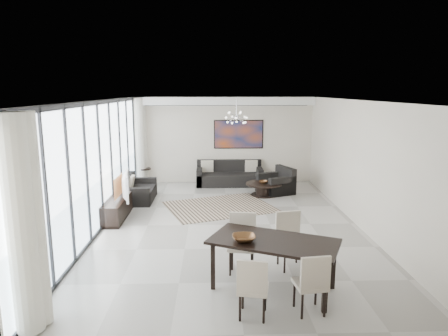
{
  "coord_description": "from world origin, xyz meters",
  "views": [
    {
      "loc": [
        -0.4,
        -8.98,
        3.13
      ],
      "look_at": [
        -0.11,
        0.6,
        1.25
      ],
      "focal_mm": 32.0,
      "sensor_mm": 36.0,
      "label": 1
    }
  ],
  "objects_px": {
    "tv_console": "(117,209)",
    "dining_table": "(274,245)",
    "sofa_main": "(229,177)",
    "coffee_table": "(264,188)",
    "television": "(123,186)"
  },
  "relations": [
    {
      "from": "coffee_table",
      "to": "dining_table",
      "type": "bearing_deg",
      "value": -95.89
    },
    {
      "from": "sofa_main",
      "to": "television",
      "type": "distance_m",
      "value": 4.49
    },
    {
      "from": "coffee_table",
      "to": "sofa_main",
      "type": "distance_m",
      "value": 1.73
    },
    {
      "from": "tv_console",
      "to": "dining_table",
      "type": "height_order",
      "value": "dining_table"
    },
    {
      "from": "tv_console",
      "to": "dining_table",
      "type": "relative_size",
      "value": 0.73
    },
    {
      "from": "tv_console",
      "to": "dining_table",
      "type": "xyz_separation_m",
      "value": [
        3.32,
        -3.64,
        0.48
      ]
    },
    {
      "from": "sofa_main",
      "to": "television",
      "type": "height_order",
      "value": "television"
    },
    {
      "from": "coffee_table",
      "to": "sofa_main",
      "type": "relative_size",
      "value": 0.5
    },
    {
      "from": "coffee_table",
      "to": "television",
      "type": "xyz_separation_m",
      "value": [
        -3.75,
        -2.05,
        0.61
      ]
    },
    {
      "from": "coffee_table",
      "to": "dining_table",
      "type": "relative_size",
      "value": 0.49
    },
    {
      "from": "tv_console",
      "to": "sofa_main",
      "type": "bearing_deg",
      "value": 50.21
    },
    {
      "from": "television",
      "to": "tv_console",
      "type": "bearing_deg",
      "value": 93.96
    },
    {
      "from": "sofa_main",
      "to": "dining_table",
      "type": "distance_m",
      "value": 7.19
    },
    {
      "from": "tv_console",
      "to": "dining_table",
      "type": "bearing_deg",
      "value": -47.71
    },
    {
      "from": "coffee_table",
      "to": "television",
      "type": "height_order",
      "value": "television"
    }
  ]
}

